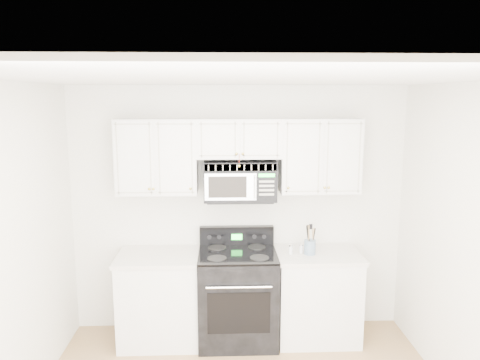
{
  "coord_description": "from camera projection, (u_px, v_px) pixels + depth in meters",
  "views": [
    {
      "loc": [
        -0.17,
        -3.09,
        2.48
      ],
      "look_at": [
        0.0,
        1.3,
        1.7
      ],
      "focal_mm": 35.0,
      "sensor_mm": 36.0,
      "label": 1
    }
  ],
  "objects": [
    {
      "name": "room",
      "position": [
        247.0,
        269.0,
        3.25
      ],
      "size": [
        3.51,
        3.51,
        2.61
      ],
      "color": "#856A4A",
      "rests_on": "ground"
    },
    {
      "name": "upper_cabinets",
      "position": [
        239.0,
        152.0,
        4.7
      ],
      "size": [
        2.44,
        0.37,
        0.75
      ],
      "color": "silver",
      "rests_on": "ground"
    },
    {
      "name": "base_cabinet_right",
      "position": [
        316.0,
        298.0,
        4.85
      ],
      "size": [
        0.86,
        0.65,
        0.92
      ],
      "color": "silver",
      "rests_on": "ground"
    },
    {
      "name": "range",
      "position": [
        238.0,
        295.0,
        4.79
      ],
      "size": [
        0.79,
        0.72,
        1.13
      ],
      "color": "black",
      "rests_on": "ground"
    },
    {
      "name": "utensil_crock",
      "position": [
        310.0,
        246.0,
        4.7
      ],
      "size": [
        0.12,
        0.12,
        0.31
      ],
      "color": "gray",
      "rests_on": "base_cabinet_right"
    },
    {
      "name": "base_cabinet_left",
      "position": [
        162.0,
        300.0,
        4.79
      ],
      "size": [
        0.86,
        0.65,
        0.92
      ],
      "color": "silver",
      "rests_on": "ground"
    },
    {
      "name": "shaker_salt",
      "position": [
        291.0,
        249.0,
        4.7
      ],
      "size": [
        0.04,
        0.04,
        0.1
      ],
      "color": "silver",
      "rests_on": "base_cabinet_right"
    },
    {
      "name": "shaker_pepper",
      "position": [
        301.0,
        249.0,
        4.74
      ],
      "size": [
        0.04,
        0.04,
        0.09
      ],
      "color": "silver",
      "rests_on": "base_cabinet_right"
    },
    {
      "name": "microwave",
      "position": [
        240.0,
        180.0,
        4.73
      ],
      "size": [
        0.72,
        0.41,
        0.4
      ],
      "color": "black",
      "rests_on": "ground"
    }
  ]
}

